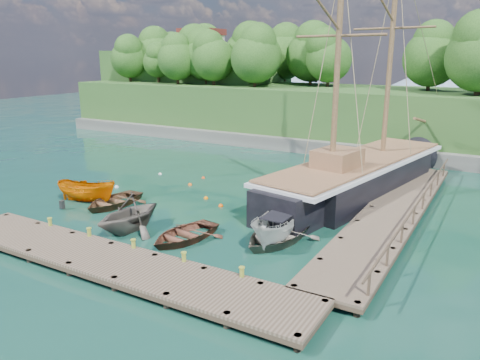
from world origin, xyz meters
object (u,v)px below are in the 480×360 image
object	(u,v)px
motorboat_orange	(88,202)
schooner	(358,179)
rowboat_0	(113,206)
rowboat_2	(184,240)
rowboat_1	(130,230)
cabin_boat_white	(276,242)
rowboat_3	(276,242)

from	to	relation	value
motorboat_orange	schooner	xyz separation A→B (m)	(15.15, 10.87, 1.08)
rowboat_0	rowboat_2	size ratio (longest dim) A/B	1.01
rowboat_2	motorboat_orange	xyz separation A→B (m)	(-9.64, 2.17, 0.00)
rowboat_1	cabin_boat_white	distance (m)	8.31
rowboat_2	cabin_boat_white	distance (m)	4.92
rowboat_0	schooner	xyz separation A→B (m)	(13.01, 10.67, 1.08)
rowboat_0	rowboat_1	size ratio (longest dim) A/B	1.01
motorboat_orange	rowboat_0	bearing A→B (deg)	-99.27
rowboat_2	schooner	bearing A→B (deg)	75.85
rowboat_3	motorboat_orange	xyz separation A→B (m)	(-14.03, -0.07, 0.00)
rowboat_3	schooner	bearing A→B (deg)	93.70
rowboat_1	motorboat_orange	distance (m)	6.65
rowboat_3	schooner	distance (m)	10.92
rowboat_1	rowboat_2	bearing A→B (deg)	10.80
rowboat_0	schooner	bearing A→B (deg)	39.88
rowboat_0	motorboat_orange	bearing A→B (deg)	-174.06
rowboat_1	cabin_boat_white	bearing A→B (deg)	22.77
rowboat_2	schooner	distance (m)	14.20
rowboat_1	motorboat_orange	size ratio (longest dim) A/B	1.01
schooner	motorboat_orange	bearing A→B (deg)	-133.52
cabin_boat_white	rowboat_1	bearing A→B (deg)	-167.76
rowboat_1	schooner	world-z (taller)	schooner
rowboat_0	rowboat_2	bearing A→B (deg)	-17.00
cabin_boat_white	schooner	xyz separation A→B (m)	(1.12, 10.82, 1.08)
rowboat_0	rowboat_3	distance (m)	11.89
rowboat_2	schooner	size ratio (longest dim) A/B	0.16
rowboat_1	rowboat_0	bearing A→B (deg)	149.97
rowboat_0	rowboat_3	bearing A→B (deg)	-0.11
rowboat_2	rowboat_3	xyz separation A→B (m)	(4.39, 2.24, 0.00)
rowboat_0	rowboat_2	world-z (taller)	rowboat_0
rowboat_1	rowboat_3	size ratio (longest dim) A/B	0.90
rowboat_3	rowboat_2	bearing A→B (deg)	-143.38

